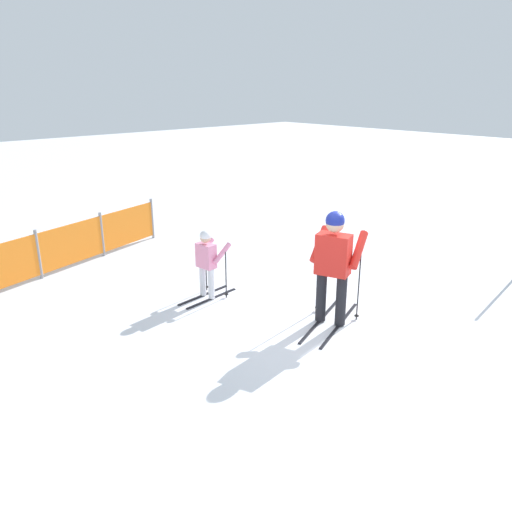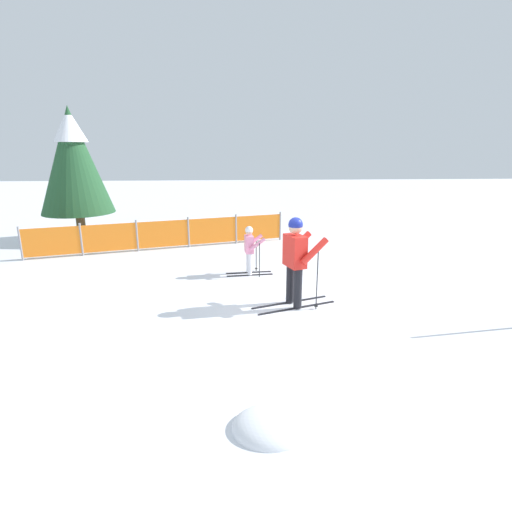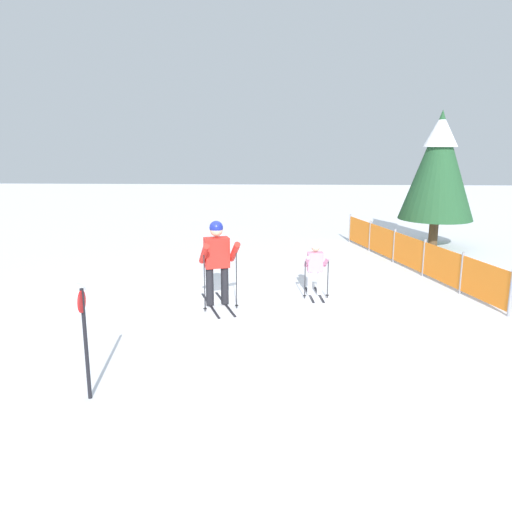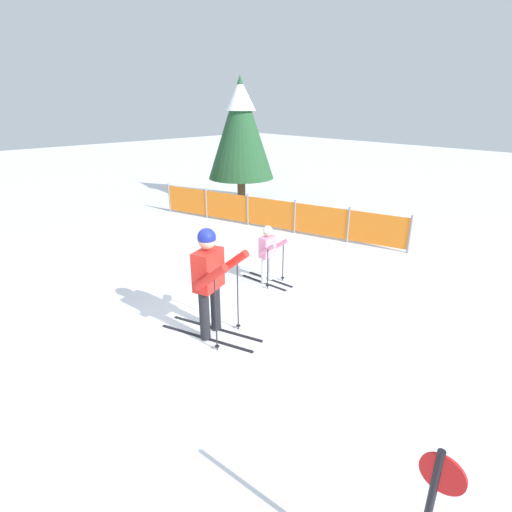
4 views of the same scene
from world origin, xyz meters
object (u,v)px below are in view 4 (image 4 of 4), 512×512
safety_fence (271,213)px  conifer_far (241,127)px  skier_child (268,250)px  skier_adult (210,274)px

safety_fence → conifer_far: conifer_far is taller
skier_child → safety_fence: (-2.47, 2.60, -0.23)m
skier_adult → conifer_far: size_ratio=0.41×
safety_fence → conifer_far: bearing=152.8°
skier_adult → skier_child: skier_adult is taller
skier_adult → skier_child: (-0.78, 2.02, -0.34)m
skier_adult → skier_child: bearing=91.3°
skier_child → conifer_far: conifer_far is taller
skier_adult → safety_fence: size_ratio=0.24×
safety_fence → conifer_far: (-2.94, 1.51, 2.14)m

